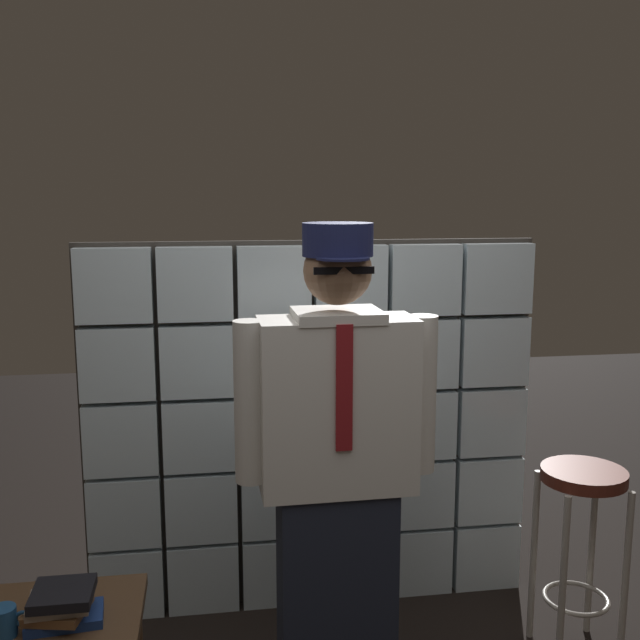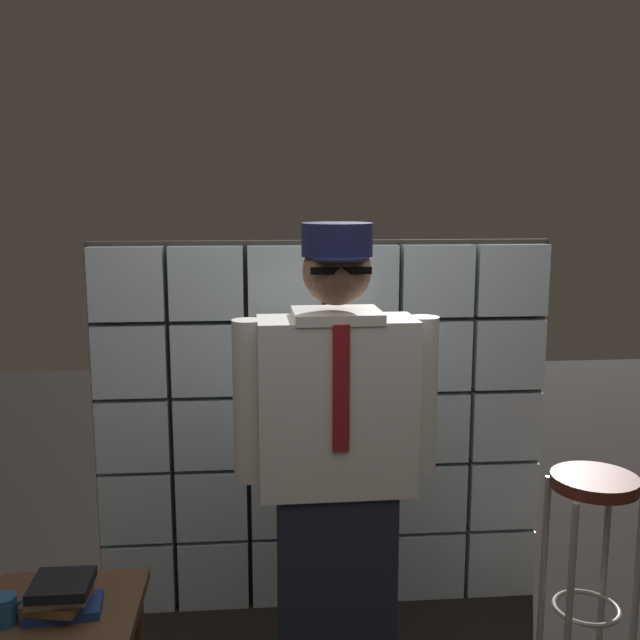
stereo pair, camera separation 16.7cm
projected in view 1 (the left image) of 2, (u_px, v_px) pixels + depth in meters
The scene contains 6 objects.
glass_block_wall at pixel (313, 429), 3.38m from camera, with size 2.06×0.10×1.72m.
standing_person at pixel (337, 469), 2.63m from camera, with size 0.72×0.30×1.81m.
bar_stool at pixel (581, 518), 3.02m from camera, with size 0.34×0.34×0.81m.
side_table at pixel (61, 640), 2.42m from camera, with size 0.52×0.52×0.54m.
book_stack at pixel (62, 606), 2.37m from camera, with size 0.25×0.21×0.12m.
coffee_mug at pixel (5, 622), 2.31m from camera, with size 0.13×0.08×0.09m.
Camera 1 is at (-0.46, -2.01, 1.91)m, focal length 41.68 mm.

